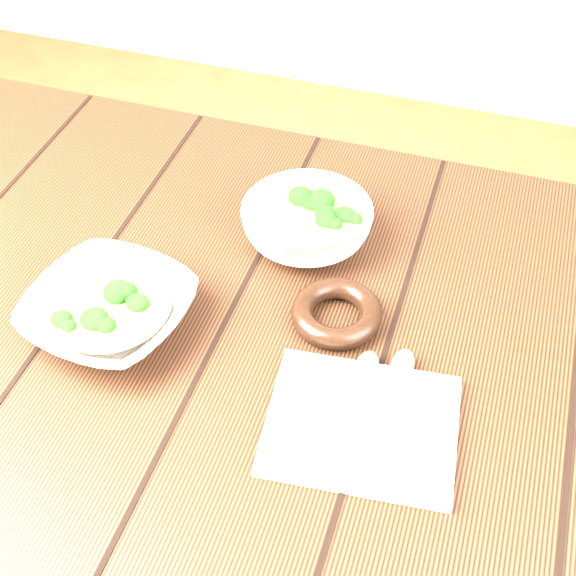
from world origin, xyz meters
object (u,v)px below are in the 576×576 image
(trivet, at_px, (337,313))
(napkin, at_px, (361,425))
(table, at_px, (248,377))
(soup_bowl_back, at_px, (307,224))
(soup_bowl_front, at_px, (109,310))

(trivet, bearing_deg, napkin, -64.76)
(trivet, xyz_separation_m, napkin, (0.07, -0.15, -0.01))
(table, relative_size, trivet, 10.62)
(soup_bowl_back, xyz_separation_m, napkin, (0.15, -0.28, -0.02))
(soup_bowl_front, relative_size, trivet, 1.96)
(table, height_order, soup_bowl_front, soup_bowl_front)
(table, distance_m, napkin, 0.25)
(soup_bowl_back, bearing_deg, table, -101.19)
(soup_bowl_front, height_order, napkin, soup_bowl_front)
(soup_bowl_front, bearing_deg, trivet, 19.06)
(soup_bowl_back, distance_m, napkin, 0.31)
(trivet, bearing_deg, soup_bowl_front, -160.94)
(table, distance_m, soup_bowl_back, 0.22)
(soup_bowl_back, relative_size, napkin, 0.90)
(soup_bowl_back, height_order, trivet, soup_bowl_back)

